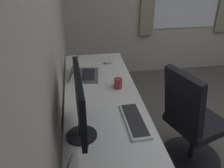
# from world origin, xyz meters

# --- Properties ---
(wall_back) EXTENTS (5.01, 0.10, 2.60)m
(wall_back) POSITION_xyz_m (0.00, 1.98, 1.30)
(wall_back) COLOR beige
(wall_back) RESTS_ON ground
(desk) EXTENTS (2.29, 0.63, 0.73)m
(desk) POSITION_xyz_m (0.10, 1.60, 0.66)
(desk) COLOR white
(desk) RESTS_ON ground
(drawer_pedestal) EXTENTS (0.40, 0.51, 0.69)m
(drawer_pedestal) POSITION_xyz_m (0.19, 1.62, 0.35)
(drawer_pedestal) COLOR white
(drawer_pedestal) RESTS_ON ground
(monitor_primary) EXTENTS (0.56, 0.20, 0.45)m
(monitor_primary) POSITION_xyz_m (-0.17, 1.79, 0.99)
(monitor_primary) COLOR black
(monitor_primary) RESTS_ON desk
(laptop_leftmost) EXTENTS (0.35, 0.31, 0.18)m
(laptop_leftmost) POSITION_xyz_m (0.70, 1.74, 0.77)
(laptop_leftmost) COLOR #595B60
(laptop_leftmost) RESTS_ON desk
(keyboard_main) EXTENTS (0.42, 0.15, 0.02)m
(keyboard_main) POSITION_xyz_m (-0.07, 1.41, 0.74)
(keyboard_main) COLOR silver
(keyboard_main) RESTS_ON desk
(mouse_main) EXTENTS (0.06, 0.10, 0.03)m
(mouse_main) POSITION_xyz_m (0.97, 1.46, 0.75)
(mouse_main) COLOR silver
(mouse_main) RESTS_ON desk
(coffee_mug) EXTENTS (0.11, 0.07, 0.09)m
(coffee_mug) POSITION_xyz_m (0.42, 1.44, 0.78)
(coffee_mug) COLOR #A53338
(coffee_mug) RESTS_ON desk
(office_chair) EXTENTS (0.56, 0.60, 0.97)m
(office_chair) POSITION_xyz_m (0.15, 0.84, 0.46)
(office_chair) COLOR black
(office_chair) RESTS_ON ground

